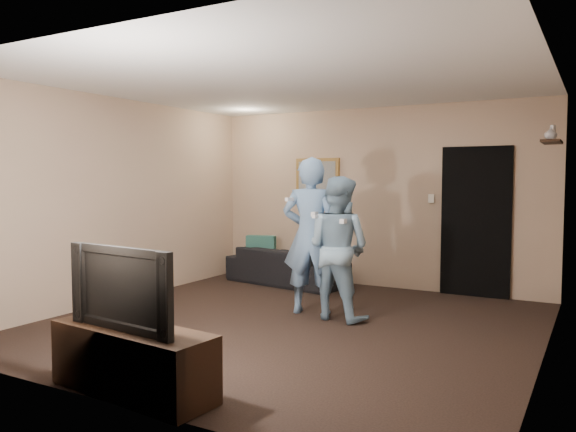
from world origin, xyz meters
The scene contains 19 objects.
ground centered at (0.00, 0.00, 0.00)m, with size 5.00×5.00×0.00m, color black.
ceiling centered at (0.00, 0.00, 2.60)m, with size 5.00×5.00×0.04m, color silver.
wall_back centered at (0.00, 2.50, 1.30)m, with size 5.00×0.04×2.60m, color tan.
wall_front centered at (0.00, -2.50, 1.30)m, with size 5.00×0.04×2.60m, color tan.
wall_left centered at (-2.50, 0.00, 1.30)m, with size 0.04×5.00×2.60m, color tan.
wall_right centered at (2.50, 0.00, 1.30)m, with size 0.04×5.00×2.60m, color tan.
sofa centered at (-1.18, 2.00, 0.27)m, with size 1.85×0.72×0.54m, color black.
throw_pillow centered at (-1.63, 2.00, 0.48)m, with size 0.45×0.14×0.45m, color #194B44.
painting_frame centered at (-0.90, 2.48, 1.60)m, with size 0.72×0.05×0.57m, color olive.
painting_canvas centered at (-0.90, 2.45, 1.60)m, with size 0.62×0.01×0.47m, color slate.
doorway centered at (1.45, 2.47, 1.00)m, with size 0.90×0.06×2.00m, color black.
light_switch centered at (0.85, 2.48, 1.30)m, with size 0.08×0.02×0.12m, color silver.
wall_shelf centered at (2.39, 1.80, 1.99)m, with size 0.20×0.60×0.03m, color black.
shelf_vase centered at (2.39, 1.60, 2.07)m, with size 0.13×0.13×0.14m, color #A7A6AB.
shelf_figurine centered at (2.39, 1.89, 2.09)m, with size 0.06×0.06×0.18m, color #B8B8BC.
tv_console centered at (-0.05, -2.30, 0.25)m, with size 1.36×0.44×0.49m, color black.
television centered at (-0.05, -2.30, 0.79)m, with size 1.04×0.14×0.60m, color black.
wii_player_left centered at (-0.04, 0.56, 0.91)m, with size 0.76×0.61×1.82m.
wii_player_right centered at (0.34, 0.47, 0.80)m, with size 0.86×0.72×1.60m.
Camera 1 is at (2.90, -5.24, 1.57)m, focal length 35.00 mm.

